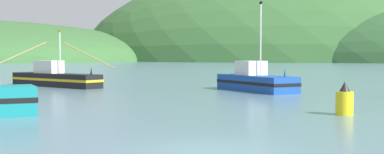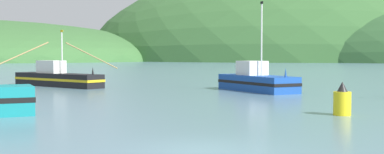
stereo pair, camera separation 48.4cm
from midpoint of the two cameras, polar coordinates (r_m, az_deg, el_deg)
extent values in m
plane|color=slate|center=(16.29, 1.86, -8.17)|extent=(600.00, 600.00, 0.00)
ellipsoid|color=#386633|center=(261.02, 12.97, 1.88)|extent=(219.14, 175.31, 90.68)
cube|color=#19479E|center=(42.01, 7.60, -0.69)|extent=(6.32, 8.34, 1.28)
cube|color=black|center=(42.01, 7.60, -0.61)|extent=(6.39, 8.43, 0.23)
cone|color=#19479E|center=(38.93, 10.75, 0.48)|extent=(0.27, 0.27, 0.70)
cube|color=silver|center=(42.58, 7.04, 1.01)|extent=(2.68, 2.76, 1.18)
cylinder|color=silver|center=(41.46, 8.10, 4.11)|extent=(0.12, 0.12, 5.74)
cube|color=black|center=(41.65, 8.13, 8.23)|extent=(0.21, 0.33, 0.20)
cube|color=black|center=(49.15, -14.50, -0.31)|extent=(10.02, 7.96, 1.22)
cube|color=gold|center=(49.15, -14.50, -0.24)|extent=(10.12, 8.04, 0.22)
cone|color=black|center=(45.18, -10.72, 0.70)|extent=(0.28, 0.28, 0.70)
cube|color=silver|center=(49.89, -15.19, 1.11)|extent=(3.10, 2.80, 1.19)
cylinder|color=silver|center=(48.52, -14.03, 2.62)|extent=(0.12, 0.12, 3.80)
cube|color=gold|center=(48.57, -14.06, 5.01)|extent=(0.31, 0.23, 0.20)
cylinder|color=#997F4C|center=(51.73, -10.75, 2.30)|extent=(3.91, 5.40, 2.67)
cylinder|color=#997F4C|center=(46.69, -18.72, 2.17)|extent=(3.91, 5.40, 2.67)
cylinder|color=yellow|center=(26.42, 16.92, -2.84)|extent=(0.86, 0.86, 1.17)
cone|color=black|center=(26.36, 16.94, -1.03)|extent=(0.52, 0.52, 0.50)
camera|label=1|loc=(0.24, -89.62, 0.02)|focal=47.79mm
camera|label=2|loc=(0.24, 90.38, -0.02)|focal=47.79mm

